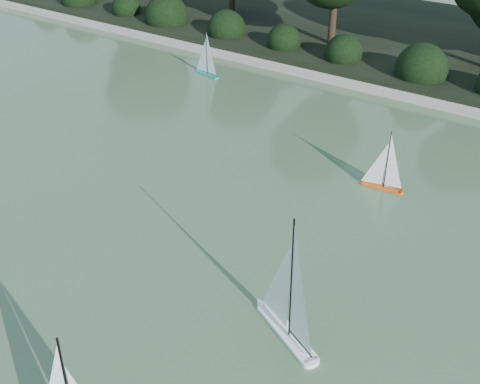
# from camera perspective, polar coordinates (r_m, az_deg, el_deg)

# --- Properties ---
(ground) EXTENTS (80.00, 80.00, 0.00)m
(ground) POSITION_cam_1_polar(r_m,az_deg,el_deg) (7.90, -9.91, -12.35)
(ground) COLOR #385030
(ground) RESTS_ON ground
(pond_coping) EXTENTS (40.00, 0.35, 0.18)m
(pond_coping) POSITION_cam_1_polar(r_m,az_deg,el_deg) (14.53, 15.58, 8.77)
(pond_coping) COLOR gray
(pond_coping) RESTS_ON ground
(far_bank) EXTENTS (40.00, 8.00, 0.30)m
(far_bank) POSITION_cam_1_polar(r_m,az_deg,el_deg) (18.14, 20.36, 12.63)
(far_bank) COLOR black
(far_bank) RESTS_ON ground
(shrub_hedge) EXTENTS (29.10, 1.10, 1.10)m
(shrub_hedge) POSITION_cam_1_polar(r_m,az_deg,el_deg) (15.21, 17.04, 11.01)
(shrub_hedge) COLOR black
(shrub_hedge) RESTS_ON ground
(sailboat_white_a) EXTENTS (1.30, 0.79, 1.88)m
(sailboat_white_a) POSITION_cam_1_polar(r_m,az_deg,el_deg) (7.56, 4.11, -11.22)
(sailboat_white_a) COLOR white
(sailboat_white_a) RESTS_ON ground
(sailboat_orange) EXTENTS (0.86, 0.23, 1.17)m
(sailboat_orange) POSITION_cam_1_polar(r_m,az_deg,el_deg) (10.69, 13.06, 1.29)
(sailboat_orange) COLOR #DD4909
(sailboat_orange) RESTS_ON ground
(sailboat_teal) EXTENTS (0.91, 0.32, 1.25)m
(sailboat_teal) POSITION_cam_1_polar(r_m,az_deg,el_deg) (15.56, -3.35, 11.78)
(sailboat_teal) COLOR #13897B
(sailboat_teal) RESTS_ON ground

